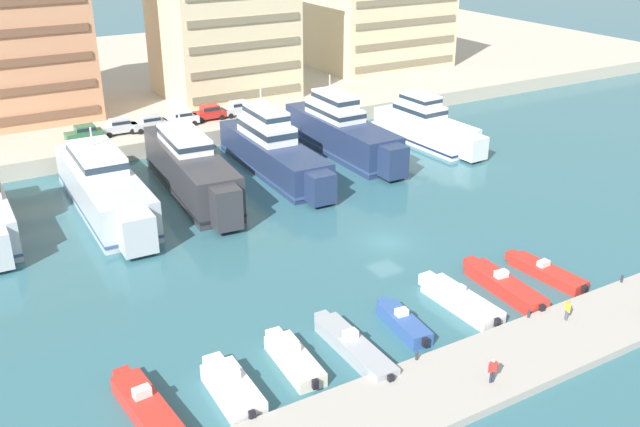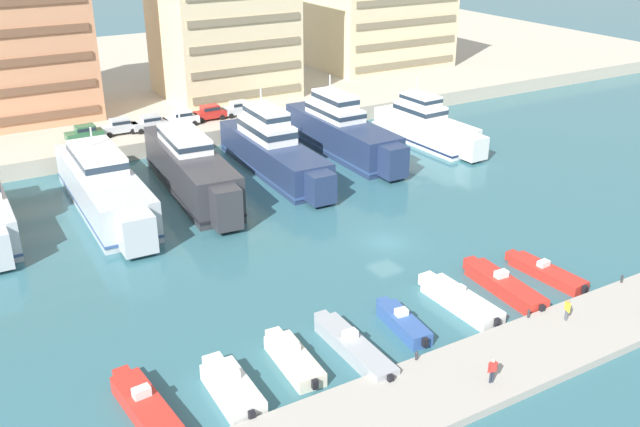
# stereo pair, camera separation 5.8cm
# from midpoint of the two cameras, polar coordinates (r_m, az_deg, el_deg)

# --- Properties ---
(ground_plane) EXTENTS (400.00, 400.00, 0.00)m
(ground_plane) POSITION_cam_midpoint_polar(r_m,az_deg,el_deg) (60.93, 5.32, -2.32)
(ground_plane) COLOR #336670
(quay_promenade) EXTENTS (180.00, 70.00, 1.90)m
(quay_promenade) POSITION_cam_midpoint_polar(r_m,az_deg,el_deg) (117.97, -14.03, 10.49)
(quay_promenade) COLOR #BCB29E
(quay_promenade) RESTS_ON ground
(pier_dock) EXTENTS (120.00, 5.98, 0.57)m
(pier_dock) POSITION_cam_midpoint_polar(r_m,az_deg,el_deg) (49.28, 17.84, -9.95)
(pier_dock) COLOR #A8A399
(pier_dock) RESTS_ON ground
(yacht_silver_mid_left) EXTENTS (5.56, 23.05, 7.24)m
(yacht_silver_mid_left) POSITION_cam_midpoint_polar(r_m,az_deg,el_deg) (69.26, -16.84, 2.04)
(yacht_silver_mid_left) COLOR silver
(yacht_silver_mid_left) RESTS_ON ground
(yacht_charcoal_center_left) EXTENTS (5.89, 22.35, 7.54)m
(yacht_charcoal_center_left) POSITION_cam_midpoint_polar(r_m,az_deg,el_deg) (71.41, -10.24, 3.53)
(yacht_charcoal_center_left) COLOR #333338
(yacht_charcoal_center_left) RESTS_ON ground
(yacht_navy_center) EXTENTS (5.09, 22.12, 8.50)m
(yacht_navy_center) POSITION_cam_midpoint_polar(r_m,az_deg,el_deg) (75.98, -3.76, 5.10)
(yacht_navy_center) COLOR navy
(yacht_navy_center) RESTS_ON ground
(yacht_navy_center_right) EXTENTS (4.69, 21.46, 8.51)m
(yacht_navy_center_right) POSITION_cam_midpoint_polar(r_m,az_deg,el_deg) (81.72, 1.78, 6.54)
(yacht_navy_center_right) COLOR navy
(yacht_navy_center_right) RESTS_ON ground
(yacht_white_mid_right) EXTENTS (5.24, 17.38, 7.46)m
(yacht_white_mid_right) POSITION_cam_midpoint_polar(r_m,az_deg,el_deg) (86.39, 8.51, 6.94)
(yacht_white_mid_right) COLOR white
(yacht_white_mid_right) RESTS_ON ground
(motorboat_red_far_left) EXTENTS (2.31, 7.56, 1.67)m
(motorboat_red_far_left) POSITION_cam_midpoint_polar(r_m,az_deg,el_deg) (42.73, -13.79, -14.76)
(motorboat_red_far_left) COLOR red
(motorboat_red_far_left) RESTS_ON ground
(motorboat_white_left) EXTENTS (2.25, 6.38, 1.64)m
(motorboat_white_left) POSITION_cam_midpoint_polar(r_m,az_deg,el_deg) (43.22, -7.09, -13.67)
(motorboat_white_left) COLOR white
(motorboat_white_left) RESTS_ON ground
(motorboat_cream_mid_left) EXTENTS (2.16, 6.51, 1.42)m
(motorboat_cream_mid_left) POSITION_cam_midpoint_polar(r_m,az_deg,el_deg) (45.39, -2.14, -11.53)
(motorboat_cream_mid_left) COLOR beige
(motorboat_cream_mid_left) RESTS_ON ground
(motorboat_grey_center_left) EXTENTS (1.73, 8.53, 1.52)m
(motorboat_grey_center_left) POSITION_cam_midpoint_polar(r_m,az_deg,el_deg) (46.39, 2.72, -10.63)
(motorboat_grey_center_left) COLOR #9EA3A8
(motorboat_grey_center_left) RESTS_ON ground
(motorboat_blue_center) EXTENTS (2.01, 5.93, 1.43)m
(motorboat_blue_center) POSITION_cam_midpoint_polar(r_m,az_deg,el_deg) (49.10, 6.66, -8.65)
(motorboat_blue_center) COLOR #33569E
(motorboat_blue_center) RESTS_ON ground
(motorboat_white_center_right) EXTENTS (2.15, 7.87, 1.48)m
(motorboat_white_center_right) POSITION_cam_midpoint_polar(r_m,az_deg,el_deg) (52.22, 11.13, -6.81)
(motorboat_white_center_right) COLOR white
(motorboat_white_center_right) RESTS_ON ground
(motorboat_red_mid_right) EXTENTS (2.24, 8.40, 1.58)m
(motorboat_red_mid_right) POSITION_cam_midpoint_polar(r_m,az_deg,el_deg) (54.77, 14.50, -5.58)
(motorboat_red_mid_right) COLOR red
(motorboat_red_mid_right) RESTS_ON ground
(motorboat_red_right) EXTENTS (2.10, 7.40, 1.26)m
(motorboat_red_right) POSITION_cam_midpoint_polar(r_m,az_deg,el_deg) (57.79, 17.64, -4.48)
(motorboat_red_right) COLOR red
(motorboat_red_right) RESTS_ON ground
(car_green_far_left) EXTENTS (4.11, 1.94, 1.80)m
(car_green_far_left) POSITION_cam_midpoint_polar(r_m,az_deg,el_deg) (84.34, -18.29, 6.17)
(car_green_far_left) COLOR #2D6642
(car_green_far_left) RESTS_ON quay_promenade
(car_silver_left) EXTENTS (4.13, 1.98, 1.80)m
(car_silver_left) POSITION_cam_midpoint_polar(r_m,az_deg,el_deg) (85.81, -15.74, 6.77)
(car_silver_left) COLOR #B7BCC1
(car_silver_left) RESTS_ON quay_promenade
(car_silver_mid_left) EXTENTS (4.11, 1.93, 1.80)m
(car_silver_mid_left) POSITION_cam_midpoint_polar(r_m,az_deg,el_deg) (86.24, -13.43, 7.10)
(car_silver_mid_left) COLOR #B7BCC1
(car_silver_mid_left) RESTS_ON quay_promenade
(car_white_center_left) EXTENTS (4.15, 2.02, 1.80)m
(car_white_center_left) POSITION_cam_midpoint_polar(r_m,az_deg,el_deg) (87.41, -11.00, 7.53)
(car_white_center_left) COLOR white
(car_white_center_left) RESTS_ON quay_promenade
(car_red_center) EXTENTS (4.11, 1.94, 1.80)m
(car_red_center) POSITION_cam_midpoint_polar(r_m,az_deg,el_deg) (89.24, -8.83, 8.02)
(car_red_center) COLOR red
(car_red_center) RESTS_ON quay_promenade
(car_silver_center_right) EXTENTS (4.11, 1.95, 1.80)m
(car_silver_center_right) POSITION_cam_midpoint_polar(r_m,az_deg,el_deg) (90.71, -6.52, 8.41)
(car_silver_center_right) COLOR #B7BCC1
(car_silver_center_right) RESTS_ON quay_promenade
(apartment_block_far_left) EXTENTS (18.53, 13.20, 28.38)m
(apartment_block_far_left) POSITION_cam_midpoint_polar(r_m,az_deg,el_deg) (94.05, -24.19, 14.75)
(apartment_block_far_left) COLOR tan
(apartment_block_far_left) RESTS_ON quay_promenade
(apartment_block_left) EXTENTS (17.13, 14.93, 21.23)m
(apartment_block_left) POSITION_cam_midpoint_polar(r_m,az_deg,el_deg) (100.04, -7.79, 14.89)
(apartment_block_left) COLOR beige
(apartment_block_left) RESTS_ON quay_promenade
(apartment_block_mid_left) EXTENTS (20.68, 14.92, 18.12)m
(apartment_block_mid_left) POSITION_cam_midpoint_polar(r_m,az_deg,el_deg) (118.21, 4.82, 15.60)
(apartment_block_mid_left) COLOR beige
(apartment_block_mid_left) RESTS_ON quay_promenade
(pedestrian_near_edge) EXTENTS (0.36, 0.58, 1.59)m
(pedestrian_near_edge) POSITION_cam_midpoint_polar(r_m,az_deg,el_deg) (51.24, 19.21, -7.15)
(pedestrian_near_edge) COLOR #4C515B
(pedestrian_near_edge) RESTS_ON pier_dock
(pedestrian_mid_deck) EXTENTS (0.63, 0.31, 1.65)m
(pedestrian_mid_deck) POSITION_cam_midpoint_polar(r_m,az_deg,el_deg) (43.92, 13.68, -11.97)
(pedestrian_mid_deck) COLOR #282D3D
(pedestrian_mid_deck) RESTS_ON pier_dock
(bollard_west) EXTENTS (0.20, 0.20, 0.61)m
(bollard_west) POSITION_cam_midpoint_polar(r_m,az_deg,el_deg) (45.36, 7.77, -11.17)
(bollard_west) COLOR #2D2D33
(bollard_west) RESTS_ON pier_dock
(bollard_west_mid) EXTENTS (0.20, 0.20, 0.61)m
(bollard_west_mid) POSITION_cam_midpoint_polar(r_m,az_deg,el_deg) (51.07, 16.39, -7.67)
(bollard_west_mid) COLOR #2D2D33
(bollard_west_mid) RESTS_ON pier_dock
(bollard_east_mid) EXTENTS (0.20, 0.20, 0.61)m
(bollard_east_mid) POSITION_cam_midpoint_polar(r_m,az_deg,el_deg) (57.82, 23.04, -4.81)
(bollard_east_mid) COLOR #2D2D33
(bollard_east_mid) RESTS_ON pier_dock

